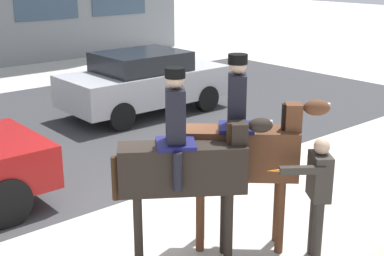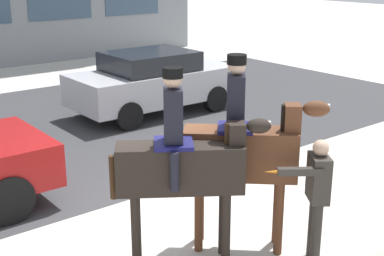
# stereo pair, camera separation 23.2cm
# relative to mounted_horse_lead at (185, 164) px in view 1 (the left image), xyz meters

# --- Properties ---
(ground_plane) EXTENTS (80.00, 80.00, 0.00)m
(ground_plane) POSITION_rel_mounted_horse_lead_xyz_m (0.39, 1.49, -1.33)
(ground_plane) COLOR beige
(road_surface) EXTENTS (21.60, 8.50, 0.01)m
(road_surface) POSITION_rel_mounted_horse_lead_xyz_m (0.39, 6.24, -1.32)
(road_surface) COLOR #38383A
(road_surface) RESTS_ON ground_plane
(mounted_horse_lead) EXTENTS (1.72, 1.32, 2.51)m
(mounted_horse_lead) POSITION_rel_mounted_horse_lead_xyz_m (0.00, 0.00, 0.00)
(mounted_horse_lead) COLOR black
(mounted_horse_lead) RESTS_ON ground_plane
(mounted_horse_companion) EXTENTS (1.54, 1.46, 2.59)m
(mounted_horse_companion) POSITION_rel_mounted_horse_lead_xyz_m (0.83, -0.18, 0.05)
(mounted_horse_companion) COLOR #59331E
(mounted_horse_companion) RESTS_ON ground_plane
(pedestrian_bystander) EXTENTS (0.90, 0.52, 1.61)m
(pedestrian_bystander) POSITION_rel_mounted_horse_lead_xyz_m (1.32, -1.00, -0.38)
(pedestrian_bystander) COLOR #332D28
(pedestrian_bystander) RESTS_ON ground_plane
(street_car_far_lane) EXTENTS (4.16, 1.96, 1.56)m
(street_car_far_lane) POSITION_rel_mounted_horse_lead_xyz_m (3.69, 6.08, -0.51)
(street_car_far_lane) COLOR #B7B7BC
(street_car_far_lane) RESTS_ON ground_plane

